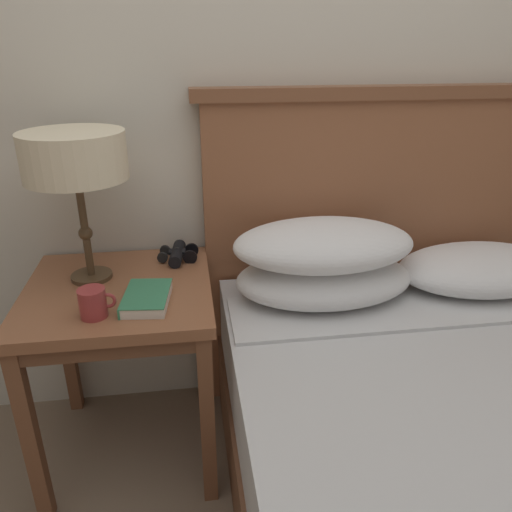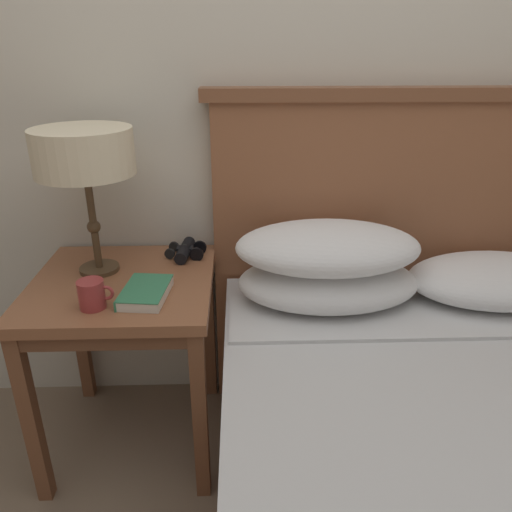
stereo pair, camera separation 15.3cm
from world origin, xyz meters
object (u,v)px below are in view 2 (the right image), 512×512
object	(u,v)px
bed	(469,490)
coffee_mug	(92,294)
binoculars_pair	(186,250)
nightstand	(125,304)
table_lamp	(84,155)
book_on_nightstand	(145,292)

from	to	relation	value
bed	coffee_mug	bearing A→B (deg)	158.97
bed	binoculars_pair	world-z (taller)	bed
binoculars_pair	nightstand	bearing A→B (deg)	-135.53
table_lamp	book_on_nightstand	xyz separation A→B (m)	(0.19, -0.20, -0.37)
binoculars_pair	coffee_mug	world-z (taller)	coffee_mug
table_lamp	nightstand	bearing A→B (deg)	-40.71
table_lamp	binoculars_pair	size ratio (longest dim) A/B	2.89
table_lamp	coffee_mug	world-z (taller)	table_lamp
nightstand	book_on_nightstand	distance (m)	0.19
nightstand	table_lamp	world-z (taller)	table_lamp
coffee_mug	binoculars_pair	bearing A→B (deg)	57.50
bed	book_on_nightstand	size ratio (longest dim) A/B	9.12
nightstand	bed	distance (m)	1.13
bed	table_lamp	world-z (taller)	bed
binoculars_pair	coffee_mug	size ratio (longest dim) A/B	1.58
nightstand	book_on_nightstand	bearing A→B (deg)	-51.12
nightstand	bed	xyz separation A→B (m)	(0.96, -0.56, -0.24)
bed	binoculars_pair	distance (m)	1.13
nightstand	bed	size ratio (longest dim) A/B	0.35
nightstand	coffee_mug	xyz separation A→B (m)	(-0.04, -0.18, 0.13)
bed	book_on_nightstand	world-z (taller)	bed
nightstand	binoculars_pair	size ratio (longest dim) A/B	4.01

